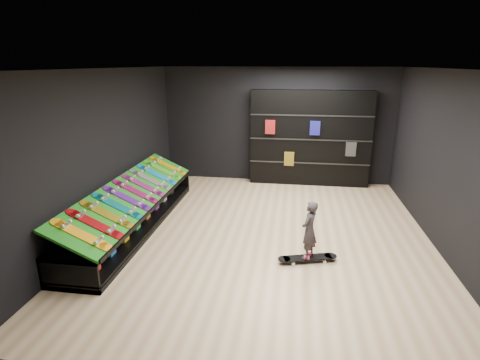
# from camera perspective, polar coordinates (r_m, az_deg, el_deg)

# --- Properties ---
(floor) EXTENTS (6.00, 7.00, 0.01)m
(floor) POSITION_cam_1_polar(r_m,az_deg,el_deg) (7.11, 3.79, -8.37)
(floor) COLOR beige
(floor) RESTS_ON ground
(ceiling) EXTENTS (6.00, 7.00, 0.01)m
(ceiling) POSITION_cam_1_polar(r_m,az_deg,el_deg) (6.41, 4.35, 16.57)
(ceiling) COLOR white
(ceiling) RESTS_ON ground
(wall_back) EXTENTS (6.00, 0.02, 3.00)m
(wall_back) POSITION_cam_1_polar(r_m,az_deg,el_deg) (10.03, 5.65, 8.22)
(wall_back) COLOR black
(wall_back) RESTS_ON ground
(wall_front) EXTENTS (6.00, 0.02, 3.00)m
(wall_front) POSITION_cam_1_polar(r_m,az_deg,el_deg) (3.33, -0.81, -11.11)
(wall_front) COLOR black
(wall_front) RESTS_ON ground
(wall_left) EXTENTS (0.02, 7.00, 3.00)m
(wall_left) POSITION_cam_1_polar(r_m,az_deg,el_deg) (7.44, -19.69, 4.06)
(wall_left) COLOR black
(wall_left) RESTS_ON ground
(wall_right) EXTENTS (0.02, 7.00, 3.00)m
(wall_right) POSITION_cam_1_polar(r_m,az_deg,el_deg) (7.05, 29.15, 2.15)
(wall_right) COLOR black
(wall_right) RESTS_ON ground
(display_rack) EXTENTS (0.90, 4.50, 0.50)m
(display_rack) POSITION_cam_1_polar(r_m,az_deg,el_deg) (7.62, -15.73, -5.16)
(display_rack) COLOR black
(display_rack) RESTS_ON ground
(turf_ramp) EXTENTS (0.92, 4.50, 0.46)m
(turf_ramp) POSITION_cam_1_polar(r_m,az_deg,el_deg) (7.44, -15.67, -1.90)
(turf_ramp) COLOR #126C11
(turf_ramp) RESTS_ON display_rack
(back_shelving) EXTENTS (3.06, 0.36, 2.45)m
(back_shelving) POSITION_cam_1_polar(r_m,az_deg,el_deg) (9.90, 10.60, 6.26)
(back_shelving) COLOR black
(back_shelving) RESTS_ON ground
(floor_skateboard) EXTENTS (1.00, 0.48, 0.09)m
(floor_skateboard) POSITION_cam_1_polar(r_m,az_deg,el_deg) (6.30, 10.24, -11.82)
(floor_skateboard) COLOR black
(floor_skateboard) RESTS_ON ground
(child) EXTENTS (0.23, 0.26, 0.57)m
(child) POSITION_cam_1_polar(r_m,az_deg,el_deg) (6.14, 10.41, -9.10)
(child) COLOR black
(child) RESTS_ON floor_skateboard
(display_board_0) EXTENTS (0.93, 0.22, 0.50)m
(display_board_0) POSITION_cam_1_polar(r_m,az_deg,el_deg) (5.87, -23.00, -7.69)
(display_board_0) COLOR orange
(display_board_0) RESTS_ON turf_ramp
(display_board_1) EXTENTS (0.93, 0.22, 0.50)m
(display_board_1) POSITION_cam_1_polar(r_m,az_deg,el_deg) (6.17, -21.21, -6.26)
(display_board_1) COLOR red
(display_board_1) RESTS_ON turf_ramp
(display_board_2) EXTENTS (0.93, 0.22, 0.50)m
(display_board_2) POSITION_cam_1_polar(r_m,az_deg,el_deg) (6.47, -19.60, -4.96)
(display_board_2) COLOR yellow
(display_board_2) RESTS_ON turf_ramp
(display_board_3) EXTENTS (0.93, 0.22, 0.50)m
(display_board_3) POSITION_cam_1_polar(r_m,az_deg,el_deg) (6.78, -18.13, -3.78)
(display_board_3) COLOR #0C8C99
(display_board_3) RESTS_ON turf_ramp
(display_board_4) EXTENTS (0.93, 0.22, 0.50)m
(display_board_4) POSITION_cam_1_polar(r_m,az_deg,el_deg) (7.10, -16.81, -2.70)
(display_board_4) COLOR purple
(display_board_4) RESTS_ON turf_ramp
(display_board_5) EXTENTS (0.93, 0.22, 0.50)m
(display_board_5) POSITION_cam_1_polar(r_m,az_deg,el_deg) (7.42, -15.60, -1.71)
(display_board_5) COLOR #E5198C
(display_board_5) RESTS_ON turf_ramp
(display_board_6) EXTENTS (0.93, 0.22, 0.50)m
(display_board_6) POSITION_cam_1_polar(r_m,az_deg,el_deg) (7.75, -14.49, -0.81)
(display_board_6) COLOR #2626BF
(display_board_6) RESTS_ON turf_ramp
(display_board_7) EXTENTS (0.93, 0.22, 0.50)m
(display_board_7) POSITION_cam_1_polar(r_m,az_deg,el_deg) (8.09, -13.47, 0.03)
(display_board_7) COLOR black
(display_board_7) RESTS_ON turf_ramp
(display_board_8) EXTENTS (0.93, 0.22, 0.50)m
(display_board_8) POSITION_cam_1_polar(r_m,az_deg,el_deg) (8.43, -12.53, 0.79)
(display_board_8) COLOR blue
(display_board_8) RESTS_ON turf_ramp
(display_board_9) EXTENTS (0.93, 0.22, 0.50)m
(display_board_9) POSITION_cam_1_polar(r_m,az_deg,el_deg) (8.77, -11.67, 1.50)
(display_board_9) COLOR green
(display_board_9) RESTS_ON turf_ramp
(display_board_10) EXTENTS (0.93, 0.22, 0.50)m
(display_board_10) POSITION_cam_1_polar(r_m,az_deg,el_deg) (9.11, -10.87, 2.15)
(display_board_10) COLOR yellow
(display_board_10) RESTS_ON turf_ramp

